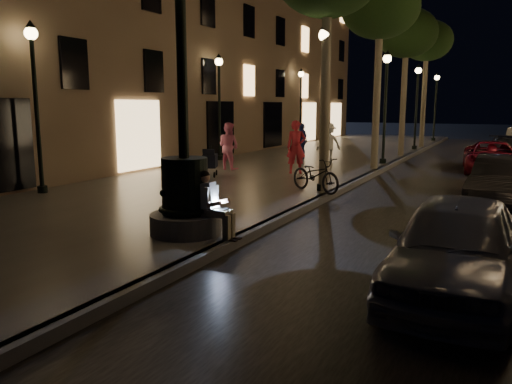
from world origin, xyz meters
The scene contains 27 objects.
ground centered at (0.00, 15.00, 0.00)m, with size 120.00×120.00×0.00m, color black.
cobble_lane centered at (3.00, 15.00, 0.01)m, with size 6.00×45.00×0.02m, color black.
promenade centered at (-4.00, 15.00, 0.10)m, with size 8.00×45.00×0.20m, color #656059.
curb_strip centered at (0.00, 15.00, 0.10)m, with size 0.25×45.00×0.20m, color #59595B.
building_left centered at (-12.00, 18.00, 7.50)m, with size 8.00×36.00×15.00m, color #7F644F.
fountain_lamppost centered at (-1.00, 2.00, 1.21)m, with size 1.40×1.40×5.21m.
seated_man_laptop centered at (-0.39, 2.00, 0.89)m, with size 0.91×0.31×1.28m.
tree_second centered at (-0.20, 14.00, 6.33)m, with size 3.00×3.00×7.40m.
tree_third centered at (-0.30, 20.00, 6.14)m, with size 3.00×3.00×7.20m.
tree_far centered at (-0.22, 26.00, 6.43)m, with size 3.00×3.00×7.50m.
lamp_curb_a centered at (-0.30, 8.00, 3.24)m, with size 0.36×0.36×4.81m.
lamp_curb_b centered at (-0.30, 16.00, 3.24)m, with size 0.36×0.36×4.81m.
lamp_curb_c centered at (-0.30, 24.00, 3.24)m, with size 0.36×0.36×4.81m.
lamp_curb_d centered at (-0.30, 32.00, 3.24)m, with size 0.36×0.36×4.81m.
lamp_left_a centered at (-7.40, 4.00, 3.24)m, with size 0.36×0.36×4.81m.
lamp_left_b centered at (-7.40, 14.00, 3.24)m, with size 0.36×0.36×4.81m.
lamp_left_c centered at (-7.40, 24.00, 3.24)m, with size 0.36×0.36×4.81m.
stroller centered at (-4.83, 9.04, 0.76)m, with size 0.73×1.08×1.11m.
car_front centered at (4.00, 1.50, 0.71)m, with size 1.68×4.16×1.42m, color #ACAEB4.
car_second centered at (4.57, 8.56, 0.70)m, with size 1.48×4.24×1.40m, color black.
car_third centered at (4.00, 16.39, 0.62)m, with size 2.07×4.48×1.25m, color maroon.
car_rear centered at (4.57, 19.50, 0.65)m, with size 1.81×4.46×1.30m, color #2D2D32.
pedestrian_red centered at (-2.45, 11.23, 1.18)m, with size 0.71×0.47×1.96m, color red.
pedestrian_pink centered at (-5.24, 11.06, 1.12)m, with size 0.90×0.70×1.85m, color pink.
pedestrian_white centered at (-2.52, 15.18, 1.07)m, with size 1.13×0.65×1.74m, color white.
pedestrian_blue centered at (-4.24, 16.30, 1.04)m, with size 0.98×0.41×1.67m, color #293A96.
bicycle centered at (-0.40, 7.73, 0.70)m, with size 0.67×1.92×1.01m, color black.
Camera 1 is at (4.56, -5.91, 2.69)m, focal length 35.00 mm.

